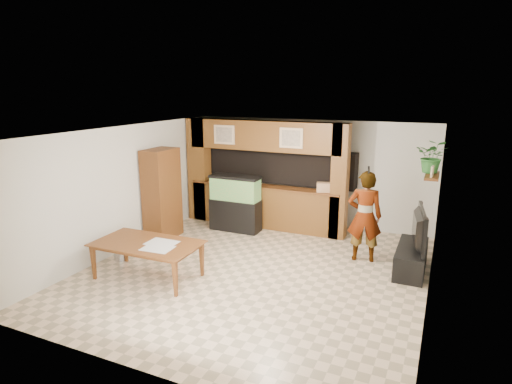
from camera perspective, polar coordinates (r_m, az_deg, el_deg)
The scene contains 21 objects.
floor at distance 8.19m, azimuth 0.00°, elevation -10.42°, with size 6.50×6.50×0.00m, color #CDAF8F.
ceiling at distance 7.50m, azimuth 0.00°, elevation 7.99°, with size 6.50×6.50×0.00m, color white.
wall_back at distance 10.71m, azimuth 7.16°, elevation 2.62°, with size 6.00×6.00×0.00m, color beige.
wall_left at distance 9.35m, azimuth -17.01°, elevation 0.46°, with size 6.50×6.50×0.00m, color beige.
wall_right at distance 7.11m, azimuth 22.68°, elevation -4.14°, with size 6.50×6.50×0.00m, color beige.
partition at distance 10.46m, azimuth 1.19°, elevation 2.53°, with size 4.20×0.99×2.60m.
wall_clock at distance 9.97m, azimuth -13.34°, elevation 5.02°, with size 0.05×0.25×0.25m.
wall_shelf at distance 8.92m, azimuth 22.43°, elevation 2.02°, with size 0.25×0.90×0.04m, color brown.
pantry_cabinet at distance 9.85m, azimuth -12.44°, elevation -0.27°, with size 0.51×0.83×2.04m, color brown.
trash_can at distance 9.00m, azimuth -17.62°, elevation -7.12°, with size 0.27×0.27×0.49m, color #B2B2B7.
aquarium at distance 10.20m, azimuth -2.76°, elevation -1.58°, with size 1.21×0.45×1.34m.
tv_stand at distance 8.62m, azimuth 19.98°, elevation -8.34°, with size 0.52×1.41×0.47m, color black.
television at distance 8.42m, azimuth 20.32°, elevation -4.53°, with size 1.28×0.17×0.74m, color black.
photo_frame at distance 8.66m, azimuth 22.43°, elevation 2.53°, with size 0.03×0.16×0.21m, color tan.
potted_plant at distance 9.05m, azimuth 22.49°, elevation 4.43°, with size 0.59×0.51×0.66m, color #29682A.
person at distance 8.62m, azimuth 14.28°, elevation -3.16°, with size 0.66×0.43×1.82m, color tan.
microphone at distance 8.24m, azimuth 14.81°, elevation 2.85°, with size 0.04×0.04×0.16m, color black.
dining_table at distance 8.00m, azimuth -14.35°, elevation -8.89°, with size 1.90×1.06×0.67m, color brown.
newspaper_a at distance 7.82m, azimuth -12.45°, elevation -6.64°, with size 0.54×0.39×0.01m, color silver.
newspaper_b at distance 7.59m, azimuth -12.99°, elevation -7.31°, with size 0.52×0.38×0.01m, color silver.
counter_box at distance 9.84m, azimuth 9.02°, elevation 0.63°, with size 0.32×0.21×0.21m, color tan.
Camera 1 is at (3.07, -6.81, 3.37)m, focal length 30.00 mm.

